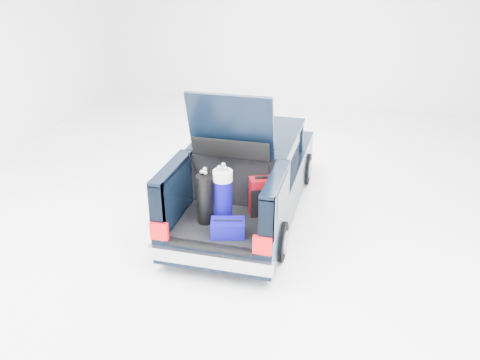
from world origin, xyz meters
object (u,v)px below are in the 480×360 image
(car, at_px, (249,175))
(black_golf_bag, at_px, (205,199))
(red_suitcase, at_px, (262,196))
(blue_golf_bag, at_px, (223,196))
(blue_duffel, at_px, (228,228))

(car, xyz_separation_m, black_golf_bag, (-0.25, -1.67, 0.32))
(red_suitcase, xyz_separation_m, black_golf_bag, (-0.75, -0.48, 0.10))
(black_golf_bag, bearing_deg, car, 59.04)
(black_golf_bag, bearing_deg, blue_golf_bag, -6.27)
(car, xyz_separation_m, blue_duffel, (0.17, -1.93, 0.04))
(red_suitcase, distance_m, blue_duffel, 0.83)
(car, bearing_deg, black_golf_bag, -98.58)
(red_suitcase, bearing_deg, blue_duffel, -138.31)
(car, distance_m, blue_duffel, 1.94)
(car, height_order, blue_duffel, car)
(car, distance_m, blue_golf_bag, 1.64)
(red_suitcase, relative_size, black_golf_bag, 0.72)
(black_golf_bag, bearing_deg, blue_duffel, -54.33)
(car, bearing_deg, red_suitcase, -67.28)
(car, xyz_separation_m, red_suitcase, (0.50, -1.19, 0.22))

